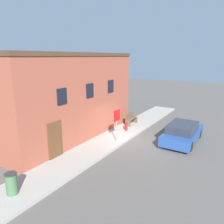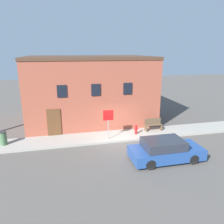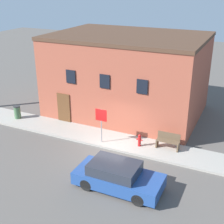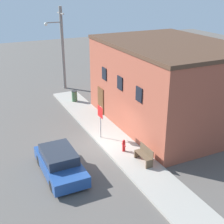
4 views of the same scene
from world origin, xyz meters
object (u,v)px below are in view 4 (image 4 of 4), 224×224
(stop_sign, at_px, (100,116))
(utility_pole, at_px, (62,47))
(trash_bin, at_px, (74,96))
(parked_car, at_px, (60,163))
(fire_hydrant, at_px, (124,145))
(bench, at_px, (144,155))

(stop_sign, height_order, utility_pole, utility_pole)
(trash_bin, distance_m, parked_car, 10.78)
(parked_car, bearing_deg, utility_pole, 161.54)
(fire_hydrant, xyz_separation_m, bench, (1.63, 0.47, 0.08))
(utility_pole, bearing_deg, stop_sign, -5.56)
(fire_hydrant, xyz_separation_m, trash_bin, (-9.50, 0.18, 0.09))
(bench, distance_m, parked_car, 4.76)
(fire_hydrant, relative_size, parked_car, 0.18)
(trash_bin, distance_m, utility_pole, 5.49)
(fire_hydrant, relative_size, utility_pole, 0.10)
(bench, xyz_separation_m, utility_pole, (-15.36, 0.11, 3.48))
(fire_hydrant, height_order, bench, bench)
(stop_sign, relative_size, trash_bin, 2.35)
(utility_pole, distance_m, parked_car, 15.28)
(parked_car, bearing_deg, bench, 74.83)
(stop_sign, distance_m, parked_car, 4.61)
(fire_hydrant, distance_m, parked_car, 4.15)
(stop_sign, bearing_deg, parked_car, -53.26)
(utility_pole, bearing_deg, trash_bin, -5.44)
(stop_sign, height_order, bench, stop_sign)
(stop_sign, bearing_deg, utility_pole, 174.44)
(fire_hydrant, xyz_separation_m, parked_car, (0.38, -4.13, 0.11))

